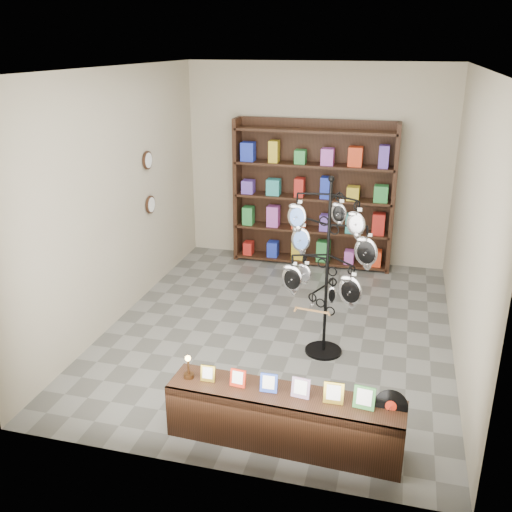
{
  "coord_description": "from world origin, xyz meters",
  "views": [
    {
      "loc": [
        1.28,
        -6.01,
        3.25
      ],
      "look_at": [
        -0.03,
        -1.0,
        1.3
      ],
      "focal_mm": 40.0,
      "sensor_mm": 36.0,
      "label": 1
    }
  ],
  "objects": [
    {
      "name": "room_envelope",
      "position": [
        0.0,
        0.0,
        1.85
      ],
      "size": [
        5.0,
        5.0,
        5.0
      ],
      "color": "#AFA58D",
      "rests_on": "ground"
    },
    {
      "name": "front_shelf",
      "position": [
        0.49,
        -2.03,
        0.25
      ],
      "size": [
        2.02,
        0.49,
        0.71
      ],
      "rotation": [
        0.0,
        0.0,
        -0.04
      ],
      "color": "black",
      "rests_on": "ground"
    },
    {
      "name": "display_tree",
      "position": [
        0.59,
        -0.41,
        1.16
      ],
      "size": [
        1.04,
        1.0,
        2.0
      ],
      "rotation": [
        0.0,
        0.0,
        -0.22
      ],
      "color": "black",
      "rests_on": "ground"
    },
    {
      "name": "ground",
      "position": [
        0.0,
        0.0,
        0.0
      ],
      "size": [
        5.0,
        5.0,
        0.0
      ],
      "primitive_type": "plane",
      "color": "slate",
      "rests_on": "ground"
    },
    {
      "name": "back_shelving",
      "position": [
        0.0,
        2.3,
        1.03
      ],
      "size": [
        2.42,
        0.36,
        2.2
      ],
      "color": "black",
      "rests_on": "ground"
    },
    {
      "name": "wall_clocks",
      "position": [
        -1.97,
        0.8,
        1.5
      ],
      "size": [
        0.03,
        0.24,
        0.84
      ],
      "color": "black",
      "rests_on": "ground"
    }
  ]
}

